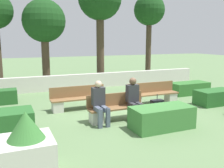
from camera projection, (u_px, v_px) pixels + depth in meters
name	position (u px, v px, depth m)	size (l,w,h in m)	color
ground_plane	(122.00, 111.00, 8.94)	(60.00, 60.00, 0.00)	#607F51
perimeter_wall	(84.00, 81.00, 13.04)	(13.58, 0.30, 0.75)	beige
bench_front	(117.00, 110.00, 7.85)	(1.90, 0.48, 0.83)	brown
bench_left_side	(79.00, 101.00, 9.07)	(2.05, 0.48, 0.83)	brown
bench_right_side	(153.00, 96.00, 9.86)	(2.10, 0.48, 0.83)	brown
person_seated_man	(134.00, 97.00, 7.85)	(0.38, 0.63, 1.33)	#333338
person_seated_woman	(100.00, 101.00, 7.40)	(0.38, 0.63, 1.30)	#515B70
hedge_block_near_left	(162.00, 117.00, 7.10)	(1.78, 0.84, 0.64)	#3D7A38
hedge_block_mid_left	(189.00, 88.00, 11.67)	(1.83, 0.83, 0.55)	#33702D
hedge_block_mid_right	(215.00, 97.00, 9.78)	(1.56, 0.79, 0.57)	#286028
planter_corner_left	(27.00, 149.00, 4.55)	(0.94, 0.94, 1.25)	beige
suitcase	(157.00, 108.00, 8.15)	(0.40, 0.20, 0.78)	black
tree_center_left	(44.00, 22.00, 13.15)	(2.26, 2.26, 4.63)	#473828
tree_center_right	(100.00, 1.00, 13.93)	(2.45, 2.45, 6.04)	#473828
tree_rightmost	(149.00, 12.00, 15.78)	(1.95, 1.95, 5.36)	#473828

